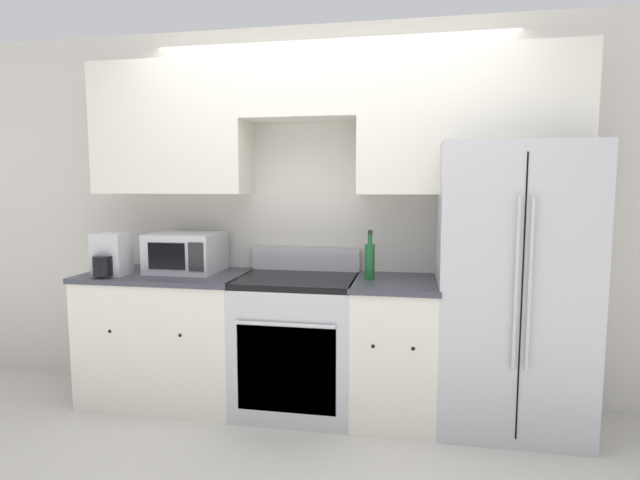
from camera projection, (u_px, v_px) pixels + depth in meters
name	position (u px, v px, depth m)	size (l,w,h in m)	color
ground_plane	(311.00, 432.00, 3.04)	(12.00, 12.00, 0.00)	beige
wall_back	(328.00, 179.00, 3.45)	(8.00, 0.39, 2.60)	beige
lower_cabinets_left	(168.00, 336.00, 3.49)	(1.11, 0.64, 0.90)	silver
lower_cabinets_right	(394.00, 349.00, 3.21)	(0.54, 0.64, 0.90)	silver
oven_range	(297.00, 343.00, 3.33)	(0.77, 0.65, 1.06)	#B7B7BC
refrigerator	(509.00, 287.00, 3.09)	(0.88, 0.75, 1.75)	#B7B7BC
microwave	(186.00, 252.00, 3.49)	(0.47, 0.42, 0.27)	#B7B7BC
bottle	(370.00, 260.00, 3.19)	(0.06, 0.06, 0.32)	#195928
electric_kettle	(110.00, 256.00, 3.34)	(0.21, 0.26, 0.28)	#B7B7BC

